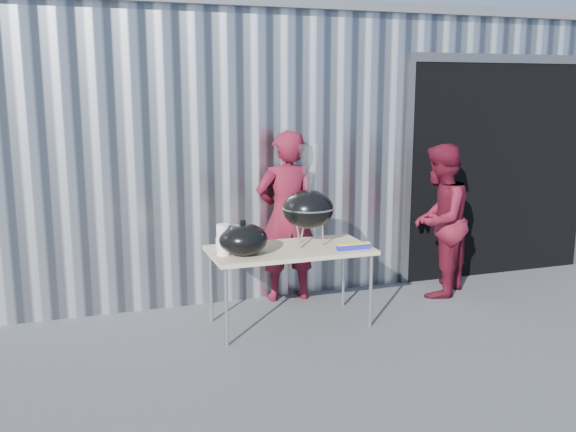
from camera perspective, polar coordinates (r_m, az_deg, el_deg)
name	(u,v)px	position (r m, az deg, el deg)	size (l,w,h in m)	color
ground	(282,364)	(5.36, -0.58, -13.06)	(80.00, 80.00, 0.00)	#434345
building	(242,135)	(9.57, -4.12, 7.19)	(8.20, 6.20, 3.10)	silver
folding_table	(290,252)	(5.99, 0.17, -3.23)	(1.50, 0.75, 0.75)	tan
kettle_grill	(308,202)	(6.01, 1.81, 1.22)	(0.49, 0.49, 0.95)	black
grill_lid	(243,239)	(5.72, -4.01, -2.07)	(0.44, 0.44, 0.32)	black
paper_towels	(223,240)	(5.73, -5.76, -2.11)	(0.12, 0.12, 0.28)	white
white_tub	(228,243)	(5.97, -5.34, -2.44)	(0.20, 0.15, 0.10)	white
foil_box	(353,246)	(5.95, 5.84, -2.70)	(0.32, 0.05, 0.06)	#1B1DB3
person_cook	(287,216)	(6.71, -0.12, -0.04)	(0.65, 0.43, 1.79)	#590F1F
person_bystander	(439,220)	(7.06, 13.29, -0.39)	(0.80, 0.62, 1.64)	#590F1F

